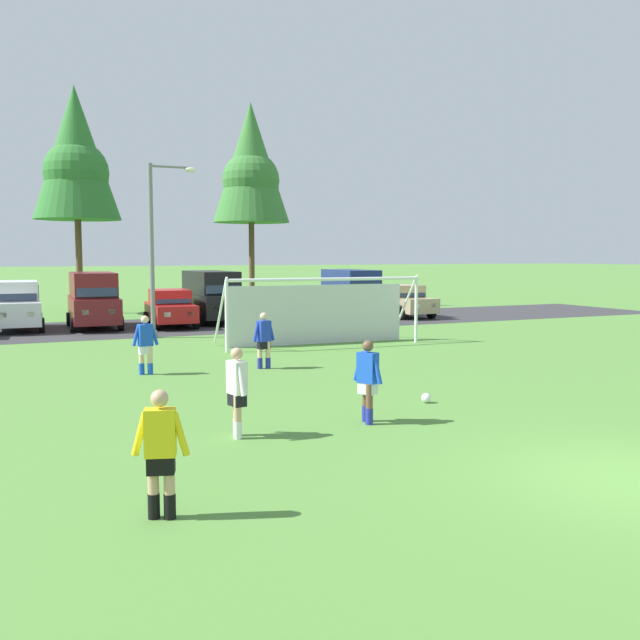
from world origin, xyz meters
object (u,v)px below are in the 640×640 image
(referee, at_px, (161,454))
(player_midfield_center, at_px, (237,392))
(soccer_ball, at_px, (426,398))
(parked_car_slot_center, at_px, (170,308))
(player_winger_left, at_px, (145,345))
(parked_car_slot_end, at_px, (403,301))
(parked_car_slot_left, at_px, (17,305))
(parked_car_slot_center_right, at_px, (212,295))
(player_winger_right, at_px, (368,382))
(street_lamp, at_px, (156,248))
(soccer_goal, at_px, (319,310))
(parked_car_slot_right, at_px, (282,305))
(parked_car_slot_center_left, at_px, (93,299))
(player_striker_near, at_px, (264,341))
(parked_car_slot_far_right, at_px, (351,292))

(referee, xyz_separation_m, player_midfield_center, (2.06, 3.37, 0.00))
(soccer_ball, distance_m, parked_car_slot_center, 19.05)
(player_winger_left, height_order, parked_car_slot_end, parked_car_slot_end)
(parked_car_slot_left, bearing_deg, referee, -87.11)
(parked_car_slot_center_right, bearing_deg, parked_car_slot_left, 179.22)
(player_winger_right, height_order, street_lamp, street_lamp)
(soccer_goal, bearing_deg, parked_car_slot_left, 135.37)
(soccer_goal, relative_size, parked_car_slot_right, 1.76)
(soccer_goal, distance_m, player_winger_right, 12.19)
(parked_car_slot_left, bearing_deg, parked_car_slot_center_left, -8.24)
(player_striker_near, xyz_separation_m, parked_car_slot_center_right, (2.41, 14.22, 0.52))
(player_winger_left, distance_m, parked_car_slot_center, 13.06)
(player_striker_near, distance_m, player_winger_right, 7.09)
(street_lamp, bearing_deg, parked_car_slot_center, 71.05)
(parked_car_slot_center, height_order, parked_car_slot_end, same)
(soccer_goal, relative_size, player_winger_left, 4.58)
(player_winger_left, height_order, parked_car_slot_far_right, parked_car_slot_far_right)
(parked_car_slot_far_right, bearing_deg, player_winger_left, -133.96)
(parked_car_slot_right, bearing_deg, referee, -114.70)
(soccer_goal, bearing_deg, referee, -120.80)
(parked_car_slot_left, relative_size, parked_car_slot_right, 1.09)
(player_striker_near, distance_m, parked_car_slot_left, 15.69)
(player_striker_near, xyz_separation_m, parked_car_slot_left, (-6.36, 14.34, 0.29))
(parked_car_slot_center, distance_m, street_lamp, 5.03)
(referee, height_order, parked_car_slot_end, parked_car_slot_end)
(parked_car_slot_end, height_order, street_lamp, street_lamp)
(parked_car_slot_center, bearing_deg, player_winger_right, -91.43)
(parked_car_slot_center_left, bearing_deg, parked_car_slot_far_right, 2.12)
(parked_car_slot_center, bearing_deg, parked_car_slot_right, -3.47)
(parked_car_slot_right, height_order, parked_car_slot_far_right, parked_car_slot_far_right)
(referee, xyz_separation_m, street_lamp, (3.85, 19.41, 2.75))
(parked_car_slot_center_right, bearing_deg, parked_car_slot_right, -26.49)
(player_striker_near, height_order, parked_car_slot_center, parked_car_slot_center)
(player_striker_near, distance_m, player_midfield_center, 7.69)
(parked_car_slot_center_left, bearing_deg, player_striker_near, -77.13)
(referee, distance_m, player_midfield_center, 3.95)
(referee, height_order, parked_car_slot_center, parked_car_slot_center)
(parked_car_slot_center, relative_size, parked_car_slot_far_right, 0.87)
(parked_car_slot_center_right, height_order, parked_car_slot_far_right, same)
(parked_car_slot_left, distance_m, parked_car_slot_end, 18.95)
(soccer_goal, xyz_separation_m, player_winger_left, (-7.04, -3.99, -0.47))
(parked_car_slot_far_right, bearing_deg, referee, -121.61)
(player_winger_left, distance_m, parked_car_slot_far_right, 19.42)
(soccer_ball, xyz_separation_m, parked_car_slot_left, (-8.06, 20.31, 1.00))
(parked_car_slot_center_left, bearing_deg, parked_car_slot_left, 171.76)
(soccer_goal, distance_m, parked_car_slot_far_right, 11.88)
(parked_car_slot_center_right, xyz_separation_m, street_lamp, (-3.67, -5.24, 2.24))
(player_midfield_center, relative_size, parked_car_slot_end, 0.39)
(parked_car_slot_left, relative_size, parked_car_slot_center_right, 0.96)
(player_striker_near, height_order, parked_car_slot_left, parked_car_slot_left)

